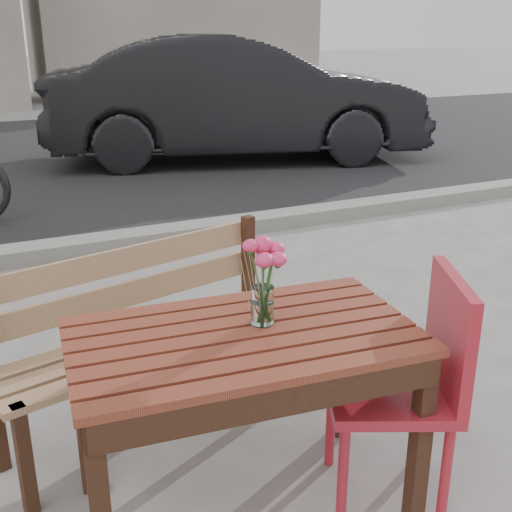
{
  "coord_description": "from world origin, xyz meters",
  "views": [
    {
      "loc": [
        -0.61,
        -1.83,
        1.67
      ],
      "look_at": [
        0.26,
        0.01,
        0.94
      ],
      "focal_mm": 45.0,
      "sensor_mm": 36.0,
      "label": 1
    }
  ],
  "objects": [
    {
      "name": "ground",
      "position": [
        0.0,
        0.0,
        0.0
      ],
      "size": [
        80.0,
        80.0,
        0.0
      ],
      "primitive_type": "plane",
      "color": "slate",
      "rests_on": "ground"
    },
    {
      "name": "street",
      "position": [
        0.0,
        5.06,
        0.03
      ],
      "size": [
        30.0,
        8.12,
        0.12
      ],
      "color": "black",
      "rests_on": "ground"
    },
    {
      "name": "main_table",
      "position": [
        0.18,
        -0.08,
        0.59
      ],
      "size": [
        1.22,
        0.79,
        0.71
      ],
      "rotation": [
        0.0,
        0.0,
        -0.1
      ],
      "color": "#5E2418",
      "rests_on": "ground"
    },
    {
      "name": "main_bench",
      "position": [
        0.01,
        0.61,
        0.51
      ],
      "size": [
        1.42,
        0.7,
        0.84
      ],
      "rotation": [
        0.0,
        0.0,
        0.23
      ],
      "color": "#916A4B",
      "rests_on": "ground"
    },
    {
      "name": "red_chair",
      "position": [
        0.75,
        -0.27,
        0.51
      ],
      "size": [
        0.58,
        0.58,
        0.88
      ],
      "rotation": [
        0.0,
        0.0,
        -2.01
      ],
      "color": "#AA1E2B",
      "rests_on": "ground"
    },
    {
      "name": "main_vase",
      "position": [
        0.26,
        -0.04,
        0.91
      ],
      "size": [
        0.17,
        0.17,
        0.31
      ],
      "color": "white",
      "rests_on": "main_table"
    },
    {
      "name": "parked_car",
      "position": [
        2.79,
        5.94,
        0.79
      ],
      "size": [
        5.05,
        2.94,
        1.57
      ],
      "primitive_type": "imported",
      "rotation": [
        0.0,
        0.0,
        1.29
      ],
      "color": "black",
      "rests_on": "ground"
    }
  ]
}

